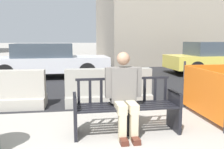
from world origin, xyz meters
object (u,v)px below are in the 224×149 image
Objects in this scene: jersey_barrier_centre at (109,90)px; car_sedan_far at (47,61)px; car_taxi_near at (213,58)px; seated_person at (124,92)px; street_bench at (126,109)px.

car_sedan_far is (-1.82, 4.43, 0.33)m from jersey_barrier_centre.
car_sedan_far is at bearing -179.86° from car_taxi_near.
jersey_barrier_centre is 6.90m from car_taxi_near.
jersey_barrier_centre is (0.01, 1.87, -0.35)m from seated_person.
seated_person is 0.28× the size of car_sedan_far.
jersey_barrier_centre is (-0.03, 1.81, -0.06)m from street_bench.
car_taxi_near is at bearing 40.19° from jersey_barrier_centre.
street_bench is 0.41× the size of car_taxi_near.
car_sedan_far is (-1.84, 6.24, 0.28)m from street_bench.
seated_person is 6.55m from car_sedan_far.
car_taxi_near reaches higher than car_sedan_far.
seated_person is 8.23m from car_taxi_near.
seated_person is at bearing -129.87° from car_taxi_near.
street_bench is 0.36× the size of car_sedan_far.
car_taxi_near reaches higher than street_bench.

